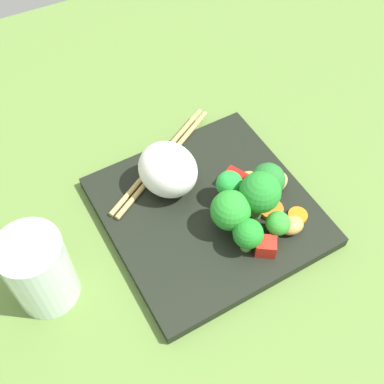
{
  "coord_description": "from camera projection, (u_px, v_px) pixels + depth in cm",
  "views": [
    {
      "loc": [
        18.08,
        31.15,
        54.63
      ],
      "look_at": [
        1.37,
        -1.87,
        3.62
      ],
      "focal_mm": 46.38,
      "sensor_mm": 36.0,
      "label": 1
    }
  ],
  "objects": [
    {
      "name": "drinking_glass",
      "position": [
        39.0,
        271.0,
        0.55
      ],
      "size": [
        7.25,
        7.25,
        10.55
      ],
      "primitive_type": "cylinder",
      "color": "silver",
      "rests_on": "ground_plane"
    },
    {
      "name": "square_plate",
      "position": [
        208.0,
        211.0,
        0.65
      ],
      "size": [
        26.7,
        26.7,
        1.62
      ],
      "primitive_type": "cube",
      "rotation": [
        0.0,
        0.0,
        0.05
      ],
      "color": "black",
      "rests_on": "ground_plane"
    },
    {
      "name": "carrot_slice_4",
      "position": [
        252.0,
        234.0,
        0.61
      ],
      "size": [
        2.97,
        2.97,
        0.5
      ],
      "primitive_type": "cylinder",
      "rotation": [
        0.0,
        0.0,
        3.12
      ],
      "color": "orange",
      "rests_on": "square_plate"
    },
    {
      "name": "pepper_chunk_0",
      "position": [
        266.0,
        246.0,
        0.59
      ],
      "size": [
        3.16,
        3.05,
        2.26
      ],
      "primitive_type": "cube",
      "rotation": [
        0.0,
        0.0,
        5.72
      ],
      "color": "red",
      "rests_on": "square_plate"
    },
    {
      "name": "broccoli_floret_2",
      "position": [
        248.0,
        234.0,
        0.58
      ],
      "size": [
        3.69,
        3.69,
        4.97
      ],
      "color": "#6FA045",
      "rests_on": "square_plate"
    },
    {
      "name": "pepper_chunk_1",
      "position": [
        235.0,
        180.0,
        0.65
      ],
      "size": [
        3.41,
        3.63,
        1.95
      ],
      "primitive_type": "cube",
      "rotation": [
        0.0,
        0.0,
        2.06
      ],
      "color": "red",
      "rests_on": "square_plate"
    },
    {
      "name": "carrot_slice_0",
      "position": [
        298.0,
        216.0,
        0.63
      ],
      "size": [
        3.51,
        3.51,
        0.56
      ],
      "primitive_type": "cylinder",
      "rotation": [
        0.0,
        0.0,
        3.98
      ],
      "color": "orange",
      "rests_on": "square_plate"
    },
    {
      "name": "broccoli_floret_4",
      "position": [
        231.0,
        211.0,
        0.59
      ],
      "size": [
        4.97,
        4.97,
        6.3
      ],
      "color": "#579B49",
      "rests_on": "square_plate"
    },
    {
      "name": "broccoli_floret_5",
      "position": [
        268.0,
        180.0,
        0.62
      ],
      "size": [
        4.36,
        4.36,
        5.93
      ],
      "color": "#59A047",
      "rests_on": "square_plate"
    },
    {
      "name": "carrot_slice_3",
      "position": [
        230.0,
        210.0,
        0.63
      ],
      "size": [
        3.13,
        3.13,
        0.51
      ],
      "primitive_type": "cylinder",
      "rotation": [
        0.0,
        0.0,
        2.02
      ],
      "color": "orange",
      "rests_on": "square_plate"
    },
    {
      "name": "chicken_piece_1",
      "position": [
        247.0,
        199.0,
        0.64
      ],
      "size": [
        2.2,
        2.75,
        1.5
      ],
      "primitive_type": "ellipsoid",
      "rotation": [
        0.0,
        0.0,
        1.43
      ],
      "color": "tan",
      "rests_on": "square_plate"
    },
    {
      "name": "broccoli_floret_1",
      "position": [
        228.0,
        183.0,
        0.62
      ],
      "size": [
        3.4,
        3.4,
        5.11
      ],
      "color": "#65A542",
      "rests_on": "square_plate"
    },
    {
      "name": "carrot_slice_1",
      "position": [
        271.0,
        210.0,
        0.63
      ],
      "size": [
        4.31,
        4.31,
        0.7
      ],
      "primitive_type": "cylinder",
      "rotation": [
        0.0,
        0.0,
        2.57
      ],
      "color": "orange",
      "rests_on": "square_plate"
    },
    {
      "name": "chopstick_pair",
      "position": [
        162.0,
        160.0,
        0.68
      ],
      "size": [
        19.56,
        12.81,
        0.7
      ],
      "rotation": [
        0.0,
        0.0,
        6.83
      ],
      "color": "tan",
      "rests_on": "square_plate"
    },
    {
      "name": "rice_mound",
      "position": [
        168.0,
        170.0,
        0.63
      ],
      "size": [
        9.83,
        10.26,
        7.23
      ],
      "primitive_type": "ellipsoid",
      "rotation": [
        0.0,
        0.0,
        5.17
      ],
      "color": "white",
      "rests_on": "square_plate"
    },
    {
      "name": "ground_plane",
      "position": [
        207.0,
        219.0,
        0.66
      ],
      "size": [
        110.0,
        110.0,
        2.0
      ],
      "primitive_type": "cube",
      "color": "#5A7A36"
    },
    {
      "name": "chicken_piece_0",
      "position": [
        276.0,
        182.0,
        0.65
      ],
      "size": [
        4.18,
        3.58,
        2.43
      ],
      "primitive_type": "ellipsoid",
      "rotation": [
        0.0,
        0.0,
        0.33
      ],
      "color": "tan",
      "rests_on": "square_plate"
    },
    {
      "name": "broccoli_floret_0",
      "position": [
        260.0,
        193.0,
        0.6
      ],
      "size": [
        5.15,
        5.15,
        7.26
      ],
      "color": "#62A14D",
      "rests_on": "square_plate"
    },
    {
      "name": "broccoli_floret_3",
      "position": [
        278.0,
        224.0,
        0.6
      ],
      "size": [
        3.02,
        3.02,
        4.21
      ],
      "color": "#74A542",
      "rests_on": "square_plate"
    },
    {
      "name": "chicken_piece_3",
      "position": [
        291.0,
        225.0,
        0.61
      ],
      "size": [
        3.75,
        3.28,
        2.06
      ],
      "primitive_type": "ellipsoid",
      "rotation": [
        0.0,
        0.0,
        6.07
      ],
      "color": "#B88E48",
      "rests_on": "square_plate"
    },
    {
      "name": "carrot_slice_2",
      "position": [
        250.0,
        181.0,
        0.66
      ],
      "size": [
        3.94,
        3.94,
        0.66
      ],
      "primitive_type": "cylinder",
      "rotation": [
        0.0,
        0.0,
        0.72
      ],
      "color": "orange",
      "rests_on": "square_plate"
    }
  ]
}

